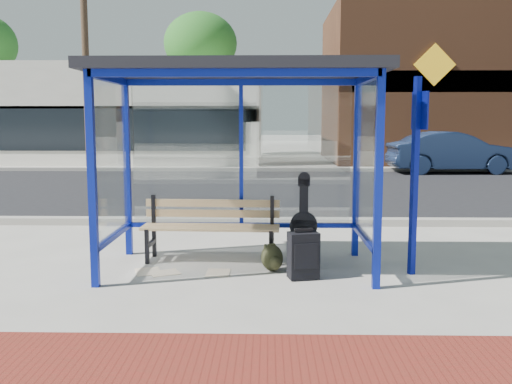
{
  "coord_description": "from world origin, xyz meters",
  "views": [
    {
      "loc": [
        0.35,
        -6.66,
        1.79
      ],
      "look_at": [
        0.2,
        0.2,
        0.91
      ],
      "focal_mm": 40.0,
      "sensor_mm": 36.0,
      "label": 1
    }
  ],
  "objects_px": {
    "bench": "(211,224)",
    "suitcase": "(303,256)",
    "parked_car": "(453,152)",
    "backpack": "(272,258)",
    "guitar_bag": "(303,235)"
  },
  "relations": [
    {
      "from": "suitcase",
      "to": "parked_car",
      "type": "xyz_separation_m",
      "value": [
        5.77,
        12.91,
        0.43
      ]
    },
    {
      "from": "suitcase",
      "to": "backpack",
      "type": "bearing_deg",
      "value": 123.28
    },
    {
      "from": "parked_car",
      "to": "backpack",
      "type": "bearing_deg",
      "value": 151.2
    },
    {
      "from": "guitar_bag",
      "to": "backpack",
      "type": "distance_m",
      "value": 0.49
    },
    {
      "from": "suitcase",
      "to": "backpack",
      "type": "xyz_separation_m",
      "value": [
        -0.35,
        0.33,
        -0.11
      ]
    },
    {
      "from": "bench",
      "to": "guitar_bag",
      "type": "distance_m",
      "value": 1.2
    },
    {
      "from": "guitar_bag",
      "to": "suitcase",
      "type": "relative_size",
      "value": 1.88
    },
    {
      "from": "guitar_bag",
      "to": "suitcase",
      "type": "xyz_separation_m",
      "value": [
        -0.03,
        -0.53,
        -0.13
      ]
    },
    {
      "from": "guitar_bag",
      "to": "parked_car",
      "type": "bearing_deg",
      "value": 70.72
    },
    {
      "from": "backpack",
      "to": "parked_car",
      "type": "bearing_deg",
      "value": 42.54
    },
    {
      "from": "bench",
      "to": "backpack",
      "type": "bearing_deg",
      "value": -31.78
    },
    {
      "from": "backpack",
      "to": "parked_car",
      "type": "relative_size",
      "value": 0.08
    },
    {
      "from": "backpack",
      "to": "bench",
      "type": "bearing_deg",
      "value": 124.33
    },
    {
      "from": "guitar_bag",
      "to": "backpack",
      "type": "xyz_separation_m",
      "value": [
        -0.38,
        -0.2,
        -0.25
      ]
    },
    {
      "from": "bench",
      "to": "suitcase",
      "type": "xyz_separation_m",
      "value": [
        1.12,
        -0.86,
        -0.2
      ]
    }
  ]
}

